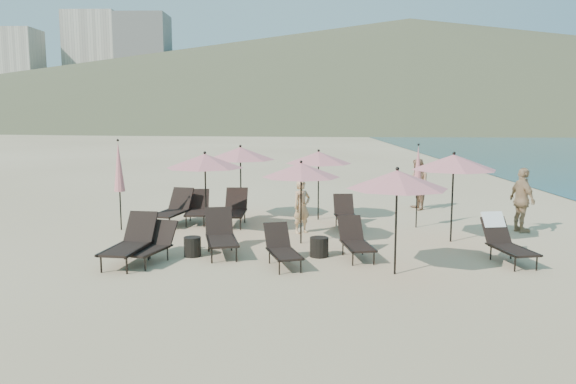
{
  "coord_description": "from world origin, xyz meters",
  "views": [
    {
      "loc": [
        -0.9,
        -12.86,
        3.35
      ],
      "look_at": [
        -1.16,
        3.5,
        1.1
      ],
      "focal_mm": 35.0,
      "sensor_mm": 36.0,
      "label": 1
    }
  ],
  "objects_px": {
    "lounger_4": "(355,240)",
    "beachgoer_b": "(417,184)",
    "lounger_6": "(173,209)",
    "lounger_7": "(198,208)",
    "umbrella_open_2": "(454,162)",
    "side_table_1": "(319,247)",
    "lounger_2": "(221,234)",
    "umbrella_closed_1": "(119,167)",
    "lounger_0": "(131,242)",
    "beachgoer_a": "(302,207)",
    "umbrella_open_4": "(319,158)",
    "lounger_8": "(234,209)",
    "umbrella_open_1": "(301,170)",
    "lounger_9": "(346,213)",
    "beachgoer_c": "(522,200)",
    "lounger_3": "(282,248)",
    "lounger_1": "(153,245)",
    "side_table_0": "(192,247)",
    "umbrella_open_0": "(205,161)",
    "umbrella_open_5": "(397,180)",
    "umbrella_open_3": "(240,153)",
    "umbrella_closed_0": "(418,169)"
  },
  "relations": [
    {
      "from": "lounger_0",
      "to": "umbrella_open_2",
      "type": "bearing_deg",
      "value": 24.01
    },
    {
      "from": "umbrella_open_1",
      "to": "beachgoer_a",
      "type": "xyz_separation_m",
      "value": [
        0.03,
        1.32,
        -1.18
      ]
    },
    {
      "from": "lounger_4",
      "to": "lounger_2",
      "type": "bearing_deg",
      "value": 166.38
    },
    {
      "from": "lounger_6",
      "to": "side_table_0",
      "type": "xyz_separation_m",
      "value": [
        1.31,
        -3.93,
        -0.26
      ]
    },
    {
      "from": "lounger_7",
      "to": "lounger_8",
      "type": "bearing_deg",
      "value": -19.23
    },
    {
      "from": "lounger_1",
      "to": "umbrella_open_1",
      "type": "bearing_deg",
      "value": 47.45
    },
    {
      "from": "beachgoer_b",
      "to": "lounger_8",
      "type": "bearing_deg",
      "value": -75.76
    },
    {
      "from": "lounger_9",
      "to": "beachgoer_c",
      "type": "distance_m",
      "value": 5.05
    },
    {
      "from": "umbrella_closed_1",
      "to": "beachgoer_b",
      "type": "bearing_deg",
      "value": 21.47
    },
    {
      "from": "lounger_4",
      "to": "umbrella_closed_1",
      "type": "xyz_separation_m",
      "value": [
        -6.55,
        3.11,
        1.44
      ]
    },
    {
      "from": "lounger_2",
      "to": "umbrella_open_4",
      "type": "bearing_deg",
      "value": 48.59
    },
    {
      "from": "umbrella_open_3",
      "to": "umbrella_open_4",
      "type": "height_order",
      "value": "umbrella_open_3"
    },
    {
      "from": "lounger_3",
      "to": "side_table_0",
      "type": "height_order",
      "value": "lounger_3"
    },
    {
      "from": "lounger_7",
      "to": "lounger_8",
      "type": "xyz_separation_m",
      "value": [
        1.19,
        -0.32,
        0.04
      ]
    },
    {
      "from": "lounger_7",
      "to": "umbrella_open_4",
      "type": "xyz_separation_m",
      "value": [
        3.81,
        0.54,
        1.55
      ]
    },
    {
      "from": "umbrella_open_1",
      "to": "lounger_0",
      "type": "bearing_deg",
      "value": -152.33
    },
    {
      "from": "lounger_4",
      "to": "beachgoer_b",
      "type": "xyz_separation_m",
      "value": [
        2.9,
        6.83,
        0.49
      ]
    },
    {
      "from": "lounger_8",
      "to": "umbrella_closed_1",
      "type": "height_order",
      "value": "umbrella_closed_1"
    },
    {
      "from": "lounger_3",
      "to": "umbrella_open_5",
      "type": "xyz_separation_m",
      "value": [
        2.41,
        -0.66,
        1.62
      ]
    },
    {
      "from": "lounger_2",
      "to": "umbrella_open_4",
      "type": "relative_size",
      "value": 0.84
    },
    {
      "from": "umbrella_open_2",
      "to": "umbrella_closed_1",
      "type": "xyz_separation_m",
      "value": [
        -9.27,
        1.4,
        -0.27
      ]
    },
    {
      "from": "lounger_9",
      "to": "umbrella_open_2",
      "type": "distance_m",
      "value": 3.64
    },
    {
      "from": "lounger_6",
      "to": "beachgoer_b",
      "type": "distance_m",
      "value": 8.59
    },
    {
      "from": "lounger_4",
      "to": "umbrella_open_1",
      "type": "relative_size",
      "value": 0.74
    },
    {
      "from": "lounger_0",
      "to": "side_table_0",
      "type": "bearing_deg",
      "value": 33.72
    },
    {
      "from": "lounger_1",
      "to": "umbrella_open_3",
      "type": "relative_size",
      "value": 0.67
    },
    {
      "from": "umbrella_open_3",
      "to": "umbrella_open_0",
      "type": "bearing_deg",
      "value": -108.3
    },
    {
      "from": "umbrella_open_5",
      "to": "beachgoer_a",
      "type": "bearing_deg",
      "value": 114.92
    },
    {
      "from": "lounger_0",
      "to": "beachgoer_a",
      "type": "distance_m",
      "value": 5.17
    },
    {
      "from": "side_table_1",
      "to": "beachgoer_a",
      "type": "xyz_separation_m",
      "value": [
        -0.39,
        2.72,
        0.53
      ]
    },
    {
      "from": "umbrella_open_3",
      "to": "umbrella_open_5",
      "type": "xyz_separation_m",
      "value": [
        3.89,
        -6.33,
        -0.11
      ]
    },
    {
      "from": "lounger_1",
      "to": "side_table_1",
      "type": "xyz_separation_m",
      "value": [
        3.83,
        0.56,
        -0.17
      ]
    },
    {
      "from": "side_table_1",
      "to": "beachgoer_b",
      "type": "height_order",
      "value": "beachgoer_b"
    },
    {
      "from": "umbrella_open_2",
      "to": "umbrella_closed_1",
      "type": "bearing_deg",
      "value": 171.41
    },
    {
      "from": "umbrella_open_2",
      "to": "side_table_0",
      "type": "distance_m",
      "value": 7.06
    },
    {
      "from": "lounger_3",
      "to": "umbrella_open_0",
      "type": "xyz_separation_m",
      "value": [
        -2.24,
        3.37,
        1.67
      ]
    },
    {
      "from": "lounger_0",
      "to": "lounger_4",
      "type": "height_order",
      "value": "lounger_0"
    },
    {
      "from": "lounger_2",
      "to": "umbrella_open_1",
      "type": "distance_m",
      "value": 2.69
    },
    {
      "from": "lounger_1",
      "to": "umbrella_open_1",
      "type": "height_order",
      "value": "umbrella_open_1"
    },
    {
      "from": "lounger_8",
      "to": "umbrella_open_0",
      "type": "relative_size",
      "value": 0.78
    },
    {
      "from": "lounger_1",
      "to": "side_table_0",
      "type": "height_order",
      "value": "lounger_1"
    },
    {
      "from": "lounger_4",
      "to": "lounger_6",
      "type": "relative_size",
      "value": 0.84
    },
    {
      "from": "lounger_4",
      "to": "lounger_8",
      "type": "relative_size",
      "value": 0.88
    },
    {
      "from": "lounger_6",
      "to": "lounger_7",
      "type": "distance_m",
      "value": 0.77
    },
    {
      "from": "lounger_0",
      "to": "lounger_4",
      "type": "relative_size",
      "value": 1.19
    },
    {
      "from": "umbrella_closed_0",
      "to": "side_table_0",
      "type": "bearing_deg",
      "value": -149.57
    },
    {
      "from": "lounger_6",
      "to": "umbrella_open_2",
      "type": "height_order",
      "value": "umbrella_open_2"
    },
    {
      "from": "umbrella_open_5",
      "to": "beachgoer_a",
      "type": "distance_m",
      "value": 4.78
    },
    {
      "from": "umbrella_open_1",
      "to": "lounger_3",
      "type": "bearing_deg",
      "value": -101.27
    },
    {
      "from": "lounger_7",
      "to": "umbrella_open_2",
      "type": "height_order",
      "value": "umbrella_open_2"
    }
  ]
}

